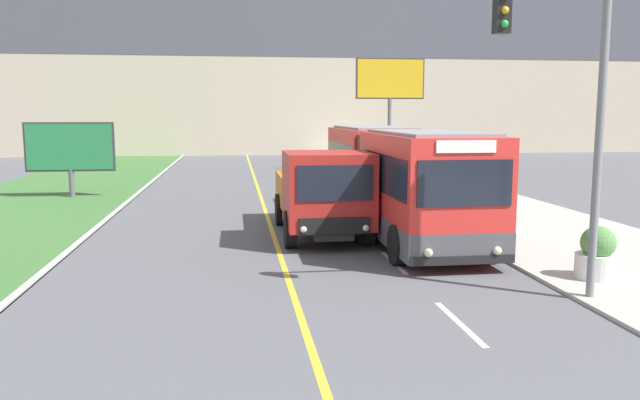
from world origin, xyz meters
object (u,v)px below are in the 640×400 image
dump_truck (324,195)px  planter_round_second (489,217)px  traffic_light_mast (572,96)px  planter_round_near (597,255)px  city_bus (395,178)px  billboard_small (70,148)px  billboard_large (390,84)px  planter_round_third (433,195)px

dump_truck → planter_round_second: bearing=0.4°
dump_truck → traffic_light_mast: (3.76, -6.69, 2.68)m
planter_round_near → planter_round_second: planter_round_near is taller
dump_truck → planter_round_near: bearing=-45.6°
city_bus → traffic_light_mast: 8.62m
dump_truck → planter_round_second: size_ratio=5.81×
dump_truck → billboard_small: billboard_small is taller
city_bus → billboard_small: bearing=142.9°
city_bus → traffic_light_mast: size_ratio=1.94×
billboard_large → billboard_small: size_ratio=1.89×
planter_round_near → planter_round_third: planter_round_near is taller
dump_truck → billboard_large: bearing=71.0°
billboard_large → planter_round_near: billboard_large is taller
city_bus → planter_round_near: bearing=-68.2°
dump_truck → planter_round_third: size_ratio=6.01×
city_bus → planter_round_third: size_ratio=11.60×
planter_round_near → planter_round_second: (-0.19, 5.44, -0.03)m
traffic_light_mast → planter_round_second: 7.67m
billboard_large → planter_round_third: 16.74m
city_bus → planter_round_near: 7.52m
planter_round_second → planter_round_near: bearing=-88.0°
planter_round_second → billboard_large: bearing=84.1°
billboard_small → planter_round_third: 15.80m
city_bus → planter_round_third: 4.84m
city_bus → planter_round_second: 3.15m
city_bus → dump_truck: bearing=-149.2°
billboard_small → planter_round_second: bearing=-35.9°
planter_round_near → billboard_large: bearing=85.7°
traffic_light_mast → billboard_small: traffic_light_mast is taller
billboard_large → planter_round_near: 27.24m
city_bus → planter_round_near: (2.77, -6.91, -1.04)m
billboard_small → planter_round_near: bearing=-47.1°
billboard_large → planter_round_third: billboard_large is taller
dump_truck → planter_round_third: (5.09, 5.48, -0.77)m
billboard_large → planter_round_second: (-2.21, -21.27, -4.98)m
billboard_large → billboard_small: bearing=-148.3°
traffic_light_mast → planter_round_second: bearing=78.7°
billboard_large → billboard_small: (-17.03, -10.54, -3.36)m
dump_truck → billboard_small: 14.52m
city_bus → planter_round_third: (2.56, 3.97, -1.08)m
planter_round_third → billboard_small: bearing=160.3°
city_bus → billboard_large: billboard_large is taller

